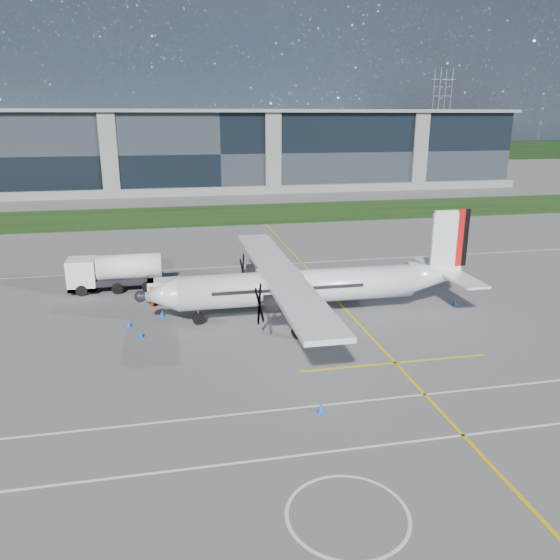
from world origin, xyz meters
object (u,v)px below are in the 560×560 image
Objects in this scene: pylon_east at (441,114)px; fuel_tanker_truck at (109,273)px; safety_cone_nose_port at (141,334)px; turboprop_aircraft at (310,267)px; ground_crew_person at (153,296)px; baggage_tug at (166,291)px; safety_cone_fwd at (128,323)px; safety_cone_stbdwing at (254,268)px; safety_cone_tail at (455,302)px; safety_cone_portwing at (321,407)px; safety_cone_nose_stbd at (162,314)px.

fuel_tanker_truck is (-100.32, -137.52, -13.46)m from pylon_east.
fuel_tanker_truck is at bearing 104.97° from safety_cone_nose_port.
pylon_east reaches higher than turboprop_aircraft.
ground_crew_person is at bearing -55.03° from fuel_tanker_truck.
turboprop_aircraft is at bearing 7.63° from safety_cone_nose_port.
baggage_tug is 5.79m from safety_cone_fwd.
fuel_tanker_truck is at bearing 102.83° from safety_cone_fwd.
safety_cone_fwd is at bearing -131.08° from safety_cone_stbdwing.
baggage_tug is 1.54× the size of ground_crew_person.
safety_cone_fwd is at bearing 113.58° from safety_cone_nose_port.
pylon_east is at bearing 56.81° from safety_cone_nose_port.
pylon_east is at bearing 63.53° from safety_cone_tail.
baggage_tug is at bearing 111.78° from safety_cone_portwing.
turboprop_aircraft is 13.65m from safety_cone_fwd.
safety_cone_nose_port is (3.01, -11.25, -1.29)m from fuel_tanker_truck.
safety_cone_stbdwing is at bearing 48.92° from safety_cone_fwd.
turboprop_aircraft is at bearing -120.04° from pylon_east.
safety_cone_fwd and safety_cone_tail have the same top height.
turboprop_aircraft reaches higher than baggage_tug.
pylon_east is 9.81× the size of baggage_tug.
safety_cone_stbdwing is 1.00× the size of safety_cone_portwing.
safety_cone_tail is (11.88, 0.14, -3.60)m from turboprop_aircraft.
baggage_tug is at bearing 76.41° from safety_cone_nose_port.
baggage_tug reaches higher than safety_cone_nose_stbd.
turboprop_aircraft is 12.93× the size of ground_crew_person.
pylon_east reaches higher than safety_cone_nose_port.
safety_cone_nose_stbd and safety_cone_fwd have the same top height.
pylon_east is 60.00× the size of safety_cone_nose_port.
safety_cone_fwd is at bearing 172.49° from ground_crew_person.
pylon_east is at bearing 56.18° from safety_cone_fwd.
safety_cone_tail is (27.12, -9.48, -1.29)m from fuel_tanker_truck.
baggage_tug is at bearing -20.46° from ground_crew_person.
turboprop_aircraft reaches higher than ground_crew_person.
baggage_tug reaches higher than safety_cone_stbdwing.
pylon_east is 60.00× the size of safety_cone_fwd.
safety_cone_fwd is 2.34m from safety_cone_nose_port.
safety_cone_nose_stbd is at bearing 175.15° from safety_cone_tail.
pylon_east is 15.13× the size of ground_crew_person.
safety_cone_portwing is (-87.97, -160.58, -14.75)m from pylon_east.
safety_cone_portwing is at bearing -51.61° from safety_cone_nose_port.
ground_crew_person reaches higher than baggage_tug.
safety_cone_stbdwing is (13.09, 3.52, -1.29)m from fuel_tanker_truck.
safety_cone_nose_stbd is 1.00× the size of safety_cone_fwd.
pylon_east is at bearing 56.53° from safety_cone_nose_stbd.
safety_cone_nose_stbd and safety_cone_portwing have the same top height.
safety_cone_portwing is (-2.88, -13.43, -3.60)m from turboprop_aircraft.
safety_cone_nose_stbd is 14.06m from safety_cone_stbdwing.
safety_cone_nose_stbd is (0.66, -2.19, -0.74)m from ground_crew_person.
safety_cone_fwd is (-11.01, -12.63, 0.00)m from safety_cone_stbdwing.
pylon_east is at bearing 53.89° from fuel_tanker_truck.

